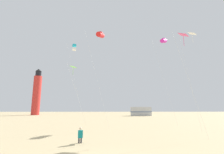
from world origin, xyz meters
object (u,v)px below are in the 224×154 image
Objects in this scene: kite_flyer_standing at (80,135)px; kite_tube_scarlet at (100,35)px; kite_tube_magenta at (164,41)px; lighthouse_distant at (37,93)px; rv_van_silver at (141,111)px; kite_diamond_white at (192,38)px; kite_diamond_rainbow at (184,38)px; kite_diamond_lime at (73,69)px; kite_box_cyan at (74,47)px.

kite_tube_scarlet is at bearing -106.26° from kite_flyer_standing.
lighthouse_distant reaches higher than kite_tube_magenta.
kite_tube_scarlet reaches higher than kite_flyer_standing.
kite_tube_magenta is at bearing -94.39° from rv_van_silver.
kite_flyer_standing is 17.92m from kite_diamond_white.
kite_diamond_rainbow reaches higher than rv_van_silver.
kite_tube_magenta reaches higher than kite_flyer_standing.
kite_diamond_lime is 40.98m from lighthouse_distant.
kite_tube_magenta is 30.20m from rv_van_silver.
kite_box_cyan is 32.34m from rv_van_silver.
kite_flyer_standing is 43.20m from rv_van_silver.
kite_tube_magenta is at bearing -9.97° from kite_box_cyan.
kite_tube_scarlet is 1.51× the size of kite_diamond_lime.
kite_tube_magenta reaches higher than kite_box_cyan.
kite_box_cyan is at bearing -57.55° from lighthouse_distant.
lighthouse_distant reaches higher than kite_box_cyan.
lighthouse_distant reaches higher than kite_flyer_standing.
kite_diamond_rainbow is at bearing -35.26° from kite_diamond_lime.
kite_diamond_rainbow is (9.58, 2.86, 8.81)m from kite_flyer_standing.
kite_flyer_standing is 0.08× the size of kite_box_cyan.
kite_diamond_white is at bearing 52.53° from kite_diamond_rainbow.
kite_flyer_standing is at bearing -151.53° from kite_diamond_white.
kite_diamond_lime is at bearing 147.57° from kite_tube_scarlet.
kite_diamond_lime is 34.09m from rv_van_silver.
kite_diamond_white is at bearing -47.94° from lighthouse_distant.
kite_flyer_standing is 21.57m from kite_box_cyan.
kite_box_cyan is (-1.06, 4.66, 5.25)m from kite_diamond_lime.
lighthouse_distant is 37.60m from rv_van_silver.
kite_tube_magenta is 16.16m from kite_box_cyan.
kite_diamond_lime is at bearing 144.74° from kite_diamond_rainbow.
kite_box_cyan is at bearing 102.80° from kite_diamond_lime.
kite_box_cyan reaches higher than kite_flyer_standing.
rv_van_silver is at bearing 90.08° from kite_diamond_white.
kite_diamond_rainbow is 1.54× the size of rv_van_silver.
kite_box_cyan reaches higher than kite_diamond_white.
kite_tube_scarlet is at bearing -54.39° from kite_box_cyan.
kite_flyer_standing is at bearing -95.22° from kite_tube_scarlet.
kite_tube_scarlet reaches higher than kite_diamond_lime.
kite_box_cyan is at bearing 125.61° from kite_tube_scarlet.
rv_van_silver is (36.54, -6.09, -6.45)m from lighthouse_distant.
kite_diamond_rainbow is 0.83× the size of kite_diamond_white.
kite_flyer_standing is 14.65m from kite_diamond_lime.
kite_diamond_white is (11.79, -2.47, -1.45)m from kite_tube_scarlet.
kite_diamond_rainbow reaches higher than kite_flyer_standing.
rv_van_silver is (16.99, 24.66, -12.21)m from kite_box_cyan.
kite_tube_magenta is 1.46× the size of kite_diamond_rainbow.
rv_van_silver is at bearing 87.76° from kite_tube_magenta.
kite_box_cyan reaches higher than kite_diamond_rainbow.
kite_diamond_white is 35.86m from rv_van_silver.
kite_diamond_rainbow is at bearing -53.04° from lighthouse_distant.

